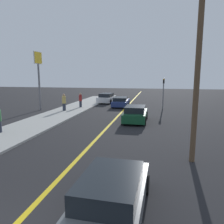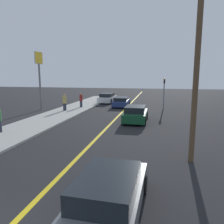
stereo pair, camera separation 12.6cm
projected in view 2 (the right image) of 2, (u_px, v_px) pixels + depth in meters
name	position (u px, v px, depth m)	size (l,w,h in m)	color
road_center_line	(121.00, 114.00, 22.03)	(0.20, 60.00, 0.01)	gold
sidewalk_left	(64.00, 113.00, 22.23)	(3.65, 34.04, 0.13)	#9E9E99
car_near_right_lane	(109.00, 195.00, 6.00)	(1.96, 4.34, 1.27)	#4C5156
car_ahead_center	(136.00, 114.00, 18.24)	(1.94, 4.01, 1.33)	#144728
car_far_distant	(121.00, 102.00, 27.17)	(2.04, 4.63, 1.16)	navy
car_parked_left_lot	(107.00, 98.00, 30.57)	(2.10, 4.12, 1.35)	silver
pedestrian_mid_group	(65.00, 102.00, 23.14)	(0.40, 0.40, 1.79)	#282D3D
pedestrian_far_standing	(81.00, 100.00, 25.60)	(0.35, 0.35, 1.67)	#282D3D
traffic_light	(164.00, 90.00, 24.64)	(0.18, 0.40, 3.48)	slate
roadside_sign	(39.00, 68.00, 23.61)	(0.20, 1.56, 6.34)	slate
utility_pole	(196.00, 76.00, 9.25)	(0.24, 0.24, 7.70)	brown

